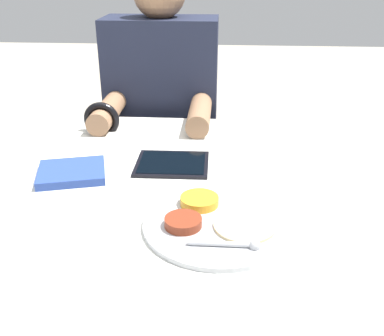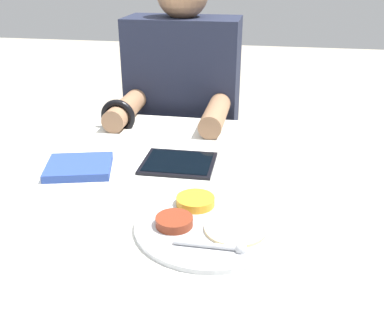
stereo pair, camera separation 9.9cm
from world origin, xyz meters
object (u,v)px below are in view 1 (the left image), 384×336
object	(u,v)px
red_notebook	(72,173)
person_diner	(163,144)
thali_tray	(215,222)
tablet_device	(172,164)

from	to	relation	value
red_notebook	person_diner	bearing A→B (deg)	76.94
red_notebook	person_diner	distance (m)	0.65
thali_tray	red_notebook	size ratio (longest dim) A/B	1.57
thali_tray	tablet_device	world-z (taller)	thali_tray
thali_tray	person_diner	size ratio (longest dim) A/B	0.25
red_notebook	tablet_device	xyz separation A→B (m)	(0.24, 0.08, -0.00)
thali_tray	red_notebook	bearing A→B (deg)	150.63
person_diner	red_notebook	bearing A→B (deg)	-103.06
thali_tray	red_notebook	distance (m)	0.40
thali_tray	red_notebook	xyz separation A→B (m)	(-0.35, 0.20, 0.00)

